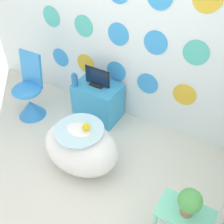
# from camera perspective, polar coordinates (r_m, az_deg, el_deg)

# --- Properties ---
(ground_plane) EXTENTS (12.00, 12.00, 0.00)m
(ground_plane) POSITION_cam_1_polar(r_m,az_deg,el_deg) (2.91, -17.84, -18.29)
(ground_plane) COLOR silver
(wall_back_dotted) EXTENTS (4.37, 0.05, 2.60)m
(wall_back_dotted) POSITION_cam_1_polar(r_m,az_deg,el_deg) (3.12, 1.04, 19.56)
(wall_back_dotted) COLOR white
(wall_back_dotted) RESTS_ON ground_plane
(bathtub) EXTENTS (0.86, 0.63, 0.56)m
(bathtub) POSITION_cam_1_polar(r_m,az_deg,el_deg) (2.87, -6.75, -7.54)
(bathtub) COLOR white
(bathtub) RESTS_ON ground_plane
(rubber_duck) EXTENTS (0.08, 0.09, 0.10)m
(rubber_duck) POSITION_cam_1_polar(r_m,az_deg,el_deg) (2.62, -5.67, -3.16)
(rubber_duck) COLOR yellow
(rubber_duck) RESTS_ON bathtub
(chair) EXTENTS (0.39, 0.39, 0.89)m
(chair) POSITION_cam_1_polar(r_m,az_deg,el_deg) (3.68, -17.49, 2.88)
(chair) COLOR #338CE0
(chair) RESTS_ON ground_plane
(tv_cabinet) EXTENTS (0.59, 0.41, 0.51)m
(tv_cabinet) POSITION_cam_1_polar(r_m,az_deg,el_deg) (3.50, -3.04, 2.41)
(tv_cabinet) COLOR #389ED6
(tv_cabinet) RESTS_ON ground_plane
(tv) EXTENTS (0.35, 0.12, 0.24)m
(tv) POSITION_cam_1_polar(r_m,az_deg,el_deg) (3.29, -3.24, 7.38)
(tv) COLOR black
(tv) RESTS_ON tv_cabinet
(vase) EXTENTS (0.08, 0.08, 0.18)m
(vase) POSITION_cam_1_polar(r_m,az_deg,el_deg) (3.33, -8.14, 6.89)
(vase) COLOR #2D72B7
(vase) RESTS_ON tv_cabinet
(side_table) EXTENTS (0.44, 0.28, 0.47)m
(side_table) POSITION_cam_1_polar(r_m,az_deg,el_deg) (2.36, 15.34, -21.54)
(side_table) COLOR #72D8B7
(side_table) RESTS_ON ground_plane
(potted_plant_left) EXTENTS (0.18, 0.18, 0.26)m
(potted_plant_left) POSITION_cam_1_polar(r_m,az_deg,el_deg) (2.14, 16.58, -18.20)
(potted_plant_left) COLOR #8C6B4C
(potted_plant_left) RESTS_ON side_table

